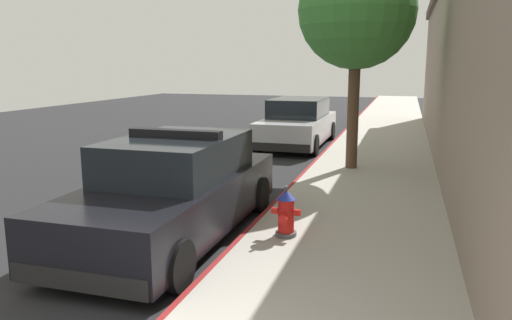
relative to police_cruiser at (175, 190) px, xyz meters
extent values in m
cube|color=#232326|center=(-3.38, 5.61, -0.84)|extent=(30.73, 60.00, 0.20)
cube|color=#ADA89E|center=(2.62, 5.61, -0.68)|extent=(2.98, 60.00, 0.13)
cube|color=maroon|center=(1.09, 5.61, -0.68)|extent=(0.08, 60.00, 0.13)
cube|color=black|center=(4.14, 5.08, 1.84)|extent=(0.06, 1.30, 1.10)
cube|color=black|center=(4.14, 12.49, 1.84)|extent=(0.06, 1.30, 1.10)
cube|color=black|center=(0.00, -0.04, -0.16)|extent=(1.84, 4.80, 0.76)
cube|color=black|center=(0.00, 0.11, 0.52)|extent=(1.64, 2.50, 0.60)
cube|color=black|center=(0.00, -2.38, -0.42)|extent=(1.76, 0.16, 0.24)
cube|color=black|center=(0.00, 2.30, -0.42)|extent=(1.76, 0.16, 0.24)
cylinder|color=black|center=(-0.86, 1.66, -0.42)|extent=(0.22, 0.64, 0.64)
cylinder|color=black|center=(0.86, 1.66, -0.42)|extent=(0.22, 0.64, 0.64)
cylinder|color=black|center=(-0.86, -1.74, -0.42)|extent=(0.22, 0.64, 0.64)
cylinder|color=black|center=(0.86, -1.74, -0.42)|extent=(0.22, 0.64, 0.64)
cube|color=black|center=(0.00, 0.06, 0.88)|extent=(1.48, 0.20, 0.12)
cube|color=red|center=(-0.35, 0.06, 0.88)|extent=(0.44, 0.18, 0.11)
cube|color=#1E33E0|center=(0.35, 0.06, 0.88)|extent=(0.44, 0.18, 0.11)
cube|color=#B2B5BA|center=(-0.06, 9.24, -0.16)|extent=(1.84, 4.80, 0.76)
cube|color=black|center=(-0.06, 9.39, 0.52)|extent=(1.64, 2.50, 0.60)
cube|color=black|center=(-0.06, 6.90, -0.42)|extent=(1.76, 0.16, 0.24)
cube|color=black|center=(-0.06, 11.58, -0.42)|extent=(1.76, 0.16, 0.24)
cylinder|color=black|center=(-0.92, 10.94, -0.42)|extent=(0.22, 0.64, 0.64)
cylinder|color=black|center=(0.80, 10.94, -0.42)|extent=(0.22, 0.64, 0.64)
cylinder|color=black|center=(-0.92, 7.54, -0.42)|extent=(0.22, 0.64, 0.64)
cylinder|color=black|center=(0.80, 7.54, -0.42)|extent=(0.22, 0.64, 0.64)
cylinder|color=#4C4C51|center=(1.72, 0.17, -0.58)|extent=(0.32, 0.32, 0.06)
cylinder|color=red|center=(1.72, 0.17, -0.30)|extent=(0.24, 0.24, 0.50)
cone|color=navy|center=(1.72, 0.17, 0.02)|extent=(0.28, 0.28, 0.14)
cylinder|color=#4C4C51|center=(1.72, 0.17, 0.12)|extent=(0.05, 0.05, 0.06)
cylinder|color=red|center=(1.55, 0.17, -0.24)|extent=(0.10, 0.10, 0.10)
cylinder|color=red|center=(1.89, 0.17, -0.24)|extent=(0.10, 0.10, 0.10)
cylinder|color=red|center=(1.72, -0.01, -0.29)|extent=(0.13, 0.12, 0.13)
cylinder|color=brown|center=(2.11, 5.50, 0.79)|extent=(0.28, 0.28, 2.81)
sphere|color=#387A33|center=(2.11, 5.50, 3.16)|extent=(2.76, 2.76, 2.76)
camera|label=1|loc=(3.34, -6.70, 1.90)|focal=34.67mm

